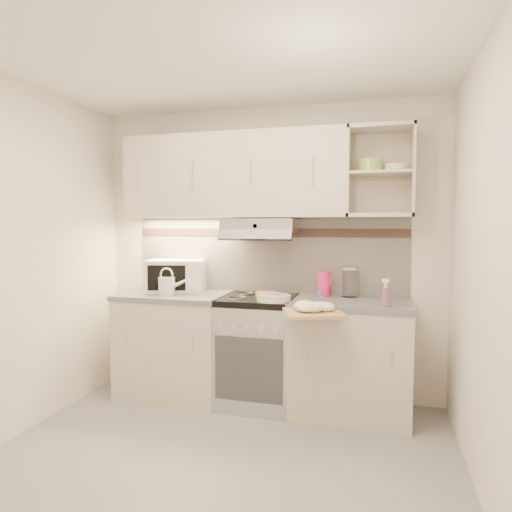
{
  "coord_description": "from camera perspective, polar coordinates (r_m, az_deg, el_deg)",
  "views": [
    {
      "loc": [
        0.95,
        -2.48,
        1.49
      ],
      "look_at": [
        0.02,
        0.95,
        1.25
      ],
      "focal_mm": 32.0,
      "sensor_mm": 36.0,
      "label": 1
    }
  ],
  "objects": [
    {
      "name": "bread_loaf",
      "position": [
        3.73,
        1.26,
        -4.83
      ],
      "size": [
        0.17,
        0.17,
        0.04
      ],
      "primitive_type": "cylinder",
      "color": "#A56646",
      "rests_on": "electric_range"
    },
    {
      "name": "glass_jar",
      "position": [
        3.81,
        11.67,
        -3.19
      ],
      "size": [
        0.13,
        0.13,
        0.25
      ],
      "rotation": [
        0.0,
        0.0,
        0.2
      ],
      "color": "white",
      "rests_on": "worktop_right"
    },
    {
      "name": "room_shell",
      "position": [
        3.01,
        -3.3,
        6.51
      ],
      "size": [
        3.04,
        2.84,
        2.52
      ],
      "color": "silver",
      "rests_on": "ground"
    },
    {
      "name": "cutting_board",
      "position": [
        3.26,
        7.2,
        -7.06
      ],
      "size": [
        0.49,
        0.47,
        0.02
      ],
      "primitive_type": "cube",
      "rotation": [
        0.0,
        0.0,
        0.35
      ],
      "color": "tan",
      "rests_on": "base_cabinet_right"
    },
    {
      "name": "plate_stack",
      "position": [
        3.55,
        2.24,
        -5.24
      ],
      "size": [
        0.26,
        0.26,
        0.06
      ],
      "rotation": [
        0.0,
        0.0,
        -0.08
      ],
      "color": "silver",
      "rests_on": "electric_range"
    },
    {
      "name": "spice_jar",
      "position": [
        3.48,
        7.96,
        -5.2
      ],
      "size": [
        0.05,
        0.05,
        0.08
      ],
      "rotation": [
        0.0,
        0.0,
        -0.24
      ],
      "color": "silver",
      "rests_on": "worktop_right"
    },
    {
      "name": "electric_range",
      "position": [
        3.85,
        0.28,
        -11.72
      ],
      "size": [
        0.6,
        0.6,
        0.9
      ],
      "color": "#B7B7BC",
      "rests_on": "ground"
    },
    {
      "name": "spray_bottle",
      "position": [
        3.43,
        15.9,
        -4.7
      ],
      "size": [
        0.08,
        0.08,
        0.22
      ],
      "rotation": [
        0.0,
        0.0,
        -0.35
      ],
      "color": "pink",
      "rests_on": "worktop_right"
    },
    {
      "name": "worktop_right",
      "position": [
        3.64,
        11.82,
        -5.8
      ],
      "size": [
        0.92,
        0.62,
        0.04
      ],
      "primitive_type": "cube",
      "color": "slate",
      "rests_on": "base_cabinet_right"
    },
    {
      "name": "ground",
      "position": [
        3.05,
        -5.62,
        -25.36
      ],
      "size": [
        3.0,
        3.0,
        0.0
      ],
      "primitive_type": "plane",
      "color": "gray",
      "rests_on": "ground"
    },
    {
      "name": "worktop_left",
      "position": [
        4.01,
        -10.16,
        -4.87
      ],
      "size": [
        0.92,
        0.62,
        0.04
      ],
      "primitive_type": "cube",
      "color": "slate",
      "rests_on": "base_cabinet_left"
    },
    {
      "name": "base_cabinet_left",
      "position": [
        4.11,
        -10.08,
        -11.08
      ],
      "size": [
        0.9,
        0.6,
        0.86
      ],
      "primitive_type": "cube",
      "color": "beige",
      "rests_on": "ground"
    },
    {
      "name": "dish_towel",
      "position": [
        3.25,
        7.41,
        -6.26
      ],
      "size": [
        0.31,
        0.28,
        0.07
      ],
      "primitive_type": null,
      "rotation": [
        0.0,
        0.0,
        -0.24
      ],
      "color": "white",
      "rests_on": "cutting_board"
    },
    {
      "name": "base_cabinet_right",
      "position": [
        3.74,
        11.72,
        -12.61
      ],
      "size": [
        0.9,
        0.6,
        0.86
      ],
      "primitive_type": "cube",
      "color": "beige",
      "rests_on": "ground"
    },
    {
      "name": "microwave",
      "position": [
        4.11,
        -9.89,
        -2.41
      ],
      "size": [
        0.57,
        0.48,
        0.28
      ],
      "rotation": [
        0.0,
        0.0,
        0.26
      ],
      "color": "white",
      "rests_on": "worktop_left"
    },
    {
      "name": "watering_can",
      "position": [
        3.92,
        -10.99,
        -3.58
      ],
      "size": [
        0.27,
        0.14,
        0.23
      ],
      "rotation": [
        0.0,
        0.0,
        0.03
      ],
      "color": "silver",
      "rests_on": "worktop_left"
    },
    {
      "name": "pink_pitcher",
      "position": [
        3.8,
        8.44,
        -3.45
      ],
      "size": [
        0.11,
        0.1,
        0.21
      ],
      "rotation": [
        0.0,
        0.0,
        0.01
      ],
      "color": "#F21F65",
      "rests_on": "worktop_right"
    }
  ]
}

